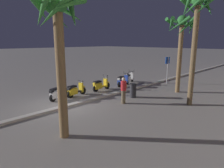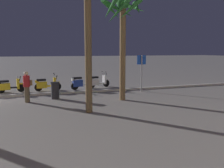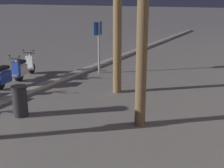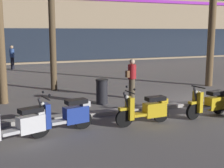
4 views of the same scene
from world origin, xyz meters
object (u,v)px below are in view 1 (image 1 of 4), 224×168
Objects in this scene: palm_tree_by_mall_entrance at (181,34)px; litter_bin at (133,90)px; scooter_blue_tail_end at (123,81)px; scooter_white_gap_after_mid at (58,93)px; scooter_white_mid_front at (129,78)px; scooter_yellow_last_in_row at (75,90)px; scooter_yellow_lead_nearest at (100,85)px; palm_tree_far_corner at (196,23)px; pedestrian_by_palm_tree at (124,90)px; palm_tree_near_sign at (59,31)px; crossing_sign at (168,67)px.

palm_tree_by_mall_entrance reaches higher than litter_bin.
scooter_white_gap_after_mid is (5.95, -0.37, -0.02)m from scooter_blue_tail_end.
scooter_white_gap_after_mid is at bearing -38.43° from litter_bin.
scooter_white_gap_after_mid is 1.77× the size of litter_bin.
litter_bin is (3.50, -1.47, -3.78)m from palm_tree_by_mall_entrance.
palm_tree_by_mall_entrance is 5.36m from litter_bin.
palm_tree_by_mall_entrance is 5.84× the size of litter_bin.
scooter_yellow_last_in_row is at bearing 1.62° from scooter_white_mid_front.
palm_tree_by_mall_entrance is at bearing 109.19° from scooter_blue_tail_end.
scooter_white_mid_front is 5.98m from scooter_yellow_last_in_row.
scooter_white_gap_after_mid is at bearing -7.30° from scooter_yellow_last_in_row.
palm_tree_by_mall_entrance is at bearing 157.18° from litter_bin.
litter_bin is (-0.35, 2.94, 0.04)m from scooter_yellow_lead_nearest.
palm_tree_far_corner reaches higher than scooter_blue_tail_end.
palm_tree_near_sign is at bearing 13.44° from pedestrian_by_palm_tree.
scooter_blue_tail_end reaches higher than litter_bin.
scooter_yellow_lead_nearest is (2.38, -0.19, -0.02)m from scooter_blue_tail_end.
scooter_yellow_last_in_row is 1.82× the size of litter_bin.
pedestrian_by_palm_tree is 1.59m from litter_bin.
scooter_white_mid_front is 5.97m from palm_tree_by_mall_entrance.
litter_bin is (-3.92, 3.11, 0.03)m from scooter_white_gap_after_mid.
crossing_sign reaches higher than scooter_yellow_last_in_row.
palm_tree_far_corner is 6.64× the size of litter_bin.
crossing_sign is at bearing -171.43° from pedestrian_by_palm_tree.
scooter_blue_tail_end is 0.32× the size of palm_tree_near_sign.
crossing_sign reaches higher than scooter_white_mid_front.
scooter_white_mid_front and scooter_blue_tail_end have the same top height.
scooter_blue_tail_end is 1.02× the size of scooter_yellow_last_in_row.
scooter_yellow_lead_nearest is 1.09× the size of pedestrian_by_palm_tree.
scooter_yellow_lead_nearest is 0.32× the size of palm_tree_by_mall_entrance.
scooter_blue_tail_end is 1.08× the size of pedestrian_by_palm_tree.
scooter_blue_tail_end is at bearing -137.74° from pedestrian_by_palm_tree.
crossing_sign is (-6.01, 2.31, 1.06)m from scooter_yellow_lead_nearest.
scooter_white_mid_front is 1.85× the size of litter_bin.
scooter_yellow_last_in_row is at bearing -2.50° from scooter_blue_tail_end.
scooter_blue_tail_end is at bearing 16.23° from scooter_white_mid_front.
scooter_white_gap_after_mid is (3.58, -0.17, 0.01)m from scooter_yellow_lead_nearest.
palm_tree_near_sign reaches higher than scooter_blue_tail_end.
palm_tree_by_mall_entrance is at bearing -179.15° from palm_tree_near_sign.
scooter_white_mid_front is 0.32× the size of palm_tree_near_sign.
scooter_yellow_last_in_row is 0.31× the size of palm_tree_near_sign.
scooter_white_mid_front is 0.73× the size of crossing_sign.
palm_tree_near_sign reaches higher than pedestrian_by_palm_tree.
scooter_yellow_last_in_row is at bearing -129.39° from palm_tree_near_sign.
scooter_yellow_lead_nearest reaches higher than scooter_yellow_last_in_row.
scooter_blue_tail_end is at bearing -70.81° from palm_tree_by_mall_entrance.
scooter_white_gap_after_mid is at bearing -2.74° from scooter_yellow_lead_nearest.
palm_tree_far_corner is at bearing 120.77° from scooter_yellow_last_in_row.
scooter_blue_tail_end is 2.39m from scooter_yellow_lead_nearest.
palm_tree_by_mall_entrance reaches higher than scooter_yellow_lead_nearest.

